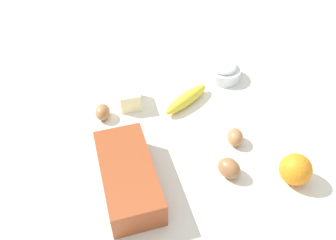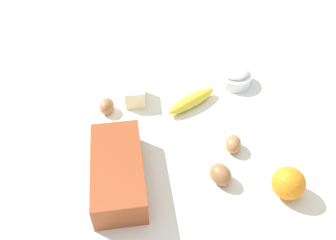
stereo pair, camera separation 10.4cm
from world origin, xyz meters
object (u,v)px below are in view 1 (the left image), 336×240
at_px(egg_beside_bowl, 229,168).
at_px(egg_loose, 235,137).
at_px(loaf_pan, 128,175).
at_px(egg_near_butter, 103,112).
at_px(butter_block, 129,97).
at_px(flour_bowl, 223,71).
at_px(banana, 186,99).
at_px(orange_fruit, 296,169).

relative_size(egg_beside_bowl, egg_loose, 1.09).
distance_m(loaf_pan, egg_near_butter, 0.28).
bearing_deg(egg_loose, butter_block, 50.26).
relative_size(flour_bowl, butter_block, 1.34).
relative_size(butter_block, egg_loose, 1.49).
distance_m(banana, egg_loose, 0.22).
bearing_deg(loaf_pan, orange_fruit, -103.65).
height_order(butter_block, egg_near_butter, butter_block).
height_order(loaf_pan, egg_near_butter, loaf_pan).
xyz_separation_m(banana, egg_near_butter, (-0.01, 0.27, 0.00)).
bearing_deg(banana, loaf_pan, 142.03).
bearing_deg(butter_block, banana, -101.30).
xyz_separation_m(orange_fruit, egg_beside_bowl, (0.05, 0.16, -0.02)).
height_order(egg_beside_bowl, egg_loose, egg_beside_bowl).
distance_m(flour_bowl, egg_near_butter, 0.45).
distance_m(orange_fruit, butter_block, 0.55).
height_order(orange_fruit, egg_near_butter, orange_fruit).
bearing_deg(egg_loose, flour_bowl, -11.65).
bearing_deg(egg_near_butter, flour_bowl, -74.04).
height_order(flour_bowl, egg_near_butter, flour_bowl).
height_order(orange_fruit, egg_loose, orange_fruit).
xyz_separation_m(loaf_pan, banana, (0.28, -0.22, -0.02)).
bearing_deg(butter_block, orange_fruit, -135.26).
distance_m(flour_bowl, orange_fruit, 0.46).
xyz_separation_m(loaf_pan, egg_loose, (0.09, -0.32, -0.02)).
height_order(banana, orange_fruit, orange_fruit).
bearing_deg(egg_beside_bowl, egg_loose, -27.19).
distance_m(butter_block, egg_beside_bowl, 0.41).
relative_size(butter_block, egg_beside_bowl, 1.36).
distance_m(flour_bowl, egg_loose, 0.31).
xyz_separation_m(butter_block, egg_loose, (-0.23, -0.28, -0.01)).
distance_m(banana, orange_fruit, 0.41).
height_order(loaf_pan, orange_fruit, orange_fruit).
relative_size(banana, egg_beside_bowl, 2.87).
bearing_deg(orange_fruit, flour_bowl, 5.26).
xyz_separation_m(flour_bowl, egg_loose, (-0.31, 0.06, -0.01)).
relative_size(loaf_pan, banana, 1.53).
xyz_separation_m(loaf_pan, orange_fruit, (-0.07, -0.42, 0.00)).
relative_size(banana, butter_block, 2.11).
relative_size(orange_fruit, egg_near_butter, 1.38).
xyz_separation_m(flour_bowl, egg_beside_bowl, (-0.41, 0.12, -0.00)).
bearing_deg(egg_near_butter, butter_block, -61.25).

